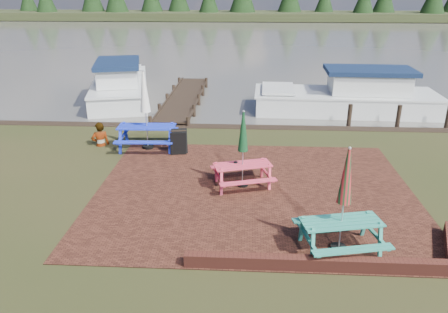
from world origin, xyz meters
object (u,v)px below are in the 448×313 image
chalkboard (179,142)px  person (98,123)px  boat_near (349,98)px  jetty (184,98)px  picnic_table_blue (146,122)px  boat_jetty (120,86)px  picnic_table_red (243,161)px  picnic_table_teal (342,216)px

chalkboard → person: size_ratio=0.50×
boat_near → person: boat_near is taller
jetty → boat_near: (8.04, -1.05, 0.37)m
picnic_table_blue → boat_jetty: picnic_table_blue is taller
chalkboard → picnic_table_blue: bearing=144.2°
jetty → boat_near: boat_near is taller
chalkboard → person: bearing=154.7°
jetty → boat_near: bearing=-7.4°
picnic_table_red → boat_near: size_ratio=0.26×
picnic_table_red → jetty: bearing=91.1°
picnic_table_red → chalkboard: size_ratio=2.59×
boat_jetty → boat_near: (11.55, -1.97, -0.00)m
chalkboard → person: 3.13m
picnic_table_red → picnic_table_blue: bearing=123.0°
boat_jetty → boat_near: 11.71m
chalkboard → boat_jetty: boat_jetty is taller
chalkboard → jetty: (-0.92, 7.52, -0.34)m
boat_jetty → boat_near: bearing=-23.1°
picnic_table_red → boat_near: (4.89, 8.88, -0.31)m
picnic_table_red → person: size_ratio=1.29×
picnic_table_teal → boat_jetty: picnic_table_teal is taller
picnic_table_teal → person: (-7.44, 6.32, 0.03)m
picnic_table_blue → person: bearing=172.2°
picnic_table_teal → picnic_table_red: bearing=112.5°
picnic_table_blue → jetty: (0.30, 6.98, -0.86)m
picnic_table_red → boat_near: picnic_table_red is taller
boat_near → picnic_table_blue: bearing=127.4°
picnic_table_teal → jetty: (-5.35, 13.11, -0.74)m
picnic_table_teal → picnic_table_blue: (-5.65, 6.13, 0.13)m
picnic_table_teal → person: picnic_table_teal is taller
jetty → chalkboard: bearing=-83.0°
picnic_table_red → picnic_table_teal: bearing=-71.8°
person → chalkboard: bearing=142.5°
picnic_table_blue → boat_jetty: size_ratio=0.33×
picnic_table_teal → chalkboard: size_ratio=2.78×
boat_jetty → picnic_table_teal: bearing=-71.2°
picnic_table_teal → chalkboard: 7.15m
picnic_table_teal → picnic_table_blue: size_ratio=0.87×
jetty → picnic_table_blue: bearing=-92.5°
picnic_table_teal → picnic_table_red: picnic_table_teal is taller
boat_near → boat_jetty: bearing=82.3°
jetty → boat_jetty: bearing=165.2°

